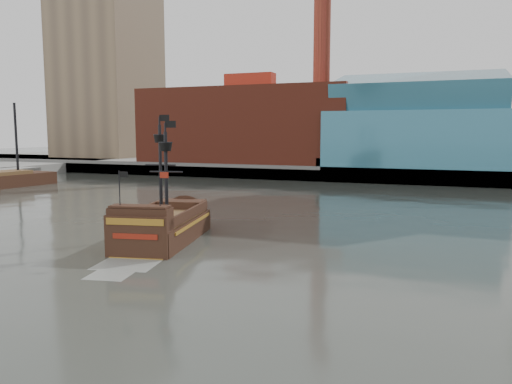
% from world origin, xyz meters
% --- Properties ---
extents(ground, '(400.00, 400.00, 0.00)m').
position_xyz_m(ground, '(0.00, 0.00, 0.00)').
color(ground, '#2A2D27').
rests_on(ground, ground).
extents(promenade_far, '(220.00, 60.00, 2.00)m').
position_xyz_m(promenade_far, '(0.00, 92.00, 1.00)').
color(promenade_far, slate).
rests_on(promenade_far, ground).
extents(seawall, '(220.00, 1.00, 2.60)m').
position_xyz_m(seawall, '(0.00, 62.50, 1.30)').
color(seawall, '#4C4C49').
rests_on(seawall, ground).
extents(skyline, '(149.00, 45.00, 62.00)m').
position_xyz_m(skyline, '(5.21, 84.56, 24.55)').
color(skyline, brown).
rests_on(skyline, promenade_far).
extents(pirate_ship, '(6.99, 14.72, 10.60)m').
position_xyz_m(pirate_ship, '(-4.89, 11.51, 0.96)').
color(pirate_ship, black).
rests_on(pirate_ship, ground).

